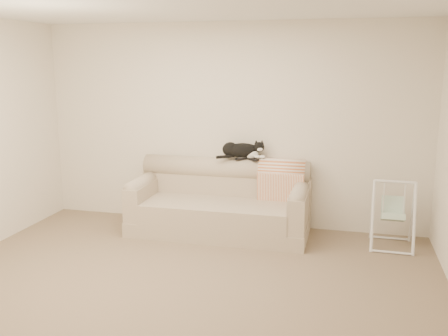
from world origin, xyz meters
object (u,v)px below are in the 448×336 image
(remote_a, at_px, (242,158))
(remote_b, at_px, (253,159))
(baby_swing, at_px, (393,214))
(sofa, at_px, (220,204))
(tuxedo_cat, at_px, (242,150))

(remote_a, distance_m, remote_b, 0.15)
(remote_b, bearing_deg, baby_swing, -8.04)
(sofa, relative_size, remote_a, 12.43)
(sofa, xyz_separation_m, remote_a, (0.22, 0.22, 0.56))
(remote_a, bearing_deg, remote_b, -6.67)
(baby_swing, bearing_deg, sofa, 179.02)
(remote_a, distance_m, baby_swing, 1.92)
(sofa, height_order, remote_b, remote_b)
(remote_b, distance_m, tuxedo_cat, 0.19)
(tuxedo_cat, relative_size, baby_swing, 0.77)
(sofa, distance_m, tuxedo_cat, 0.74)
(sofa, xyz_separation_m, baby_swing, (2.06, -0.04, 0.04))
(remote_a, distance_m, tuxedo_cat, 0.10)
(baby_swing, bearing_deg, remote_b, 171.96)
(remote_b, height_order, tuxedo_cat, tuxedo_cat)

